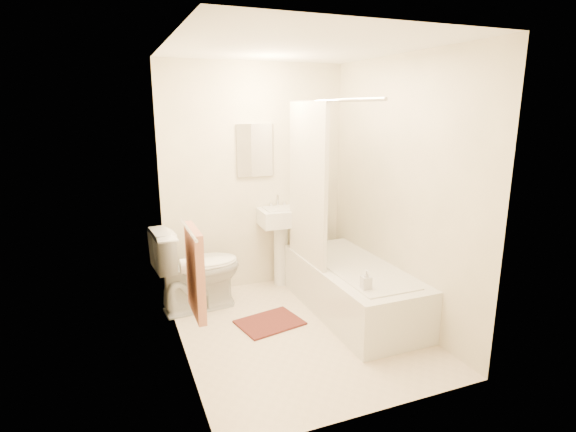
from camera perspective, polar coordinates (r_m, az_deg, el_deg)
name	(u,v)px	position (r m, az deg, el deg)	size (l,w,h in m)	color
floor	(298,330)	(4.15, 1.32, -14.33)	(2.40, 2.40, 0.00)	beige
ceiling	(300,46)	(3.68, 1.54, 20.73)	(2.40, 2.40, 0.00)	white
wall_back	(255,178)	(4.84, -4.19, 4.79)	(2.00, 0.02, 2.40)	beige
wall_left	(177,209)	(3.47, -13.93, 0.83)	(0.02, 2.40, 2.40)	beige
wall_right	(400,191)	(4.22, 14.02, 3.09)	(0.02, 2.40, 2.40)	beige
mirror	(255,150)	(4.79, -4.18, 8.31)	(0.40, 0.03, 0.55)	white
curtain_rod	(328,100)	(3.88, 5.11, 14.41)	(0.03, 0.03, 1.70)	silver
shower_curtain	(307,185)	(4.30, 2.48, 3.94)	(0.04, 0.80, 1.55)	silver
towel_bar	(189,230)	(3.26, -12.50, -1.73)	(0.02, 0.02, 0.60)	silver
towel	(195,272)	(3.36, -11.71, -6.94)	(0.06, 0.45, 0.66)	#CC7266
toilet_paper	(187,266)	(3.74, -12.68, -6.18)	(0.12, 0.12, 0.11)	white
toilet	(198,269)	(4.49, -11.40, -6.57)	(0.47, 0.84, 0.82)	white
sink	(281,244)	(4.96, -0.86, -3.54)	(0.49, 0.39, 0.96)	silver
bathtub	(352,289)	(4.44, 8.09, -9.11)	(0.73, 1.68, 0.47)	silver
bath_mat	(270,323)	(4.26, -2.34, -13.37)	(0.56, 0.42, 0.02)	#52221D
soap_bottle	(366,280)	(3.80, 9.89, -8.00)	(0.08, 0.08, 0.17)	white
scrub_brush	(321,249)	(4.74, 4.22, -4.23)	(0.06, 0.19, 0.04)	green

